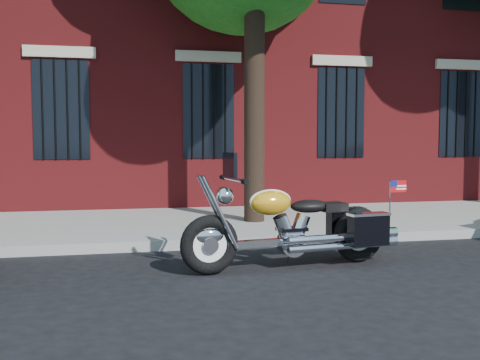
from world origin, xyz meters
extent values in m
plane|color=black|center=(0.00, 0.00, 0.00)|extent=(120.00, 120.00, 0.00)
cube|color=gray|center=(0.00, 1.38, 0.07)|extent=(40.00, 0.16, 0.15)
cube|color=gray|center=(0.00, 3.26, 0.07)|extent=(40.00, 3.60, 0.15)
cube|color=black|center=(0.00, 5.11, 2.20)|extent=(1.10, 0.14, 2.00)
cube|color=#B2A893|center=(0.00, 5.08, 3.35)|extent=(1.40, 0.20, 0.22)
cylinder|color=black|center=(0.00, 5.03, 2.20)|extent=(0.04, 0.04, 2.00)
cylinder|color=black|center=(0.50, 2.90, 2.50)|extent=(0.36, 0.36, 5.00)
torus|color=black|center=(-0.75, -0.18, 0.36)|extent=(0.72, 0.25, 0.71)
torus|color=black|center=(1.23, 0.09, 0.36)|extent=(0.72, 0.25, 0.71)
cylinder|color=white|center=(-0.75, -0.18, 0.36)|extent=(0.53, 0.13, 0.53)
cylinder|color=white|center=(1.23, 0.09, 0.36)|extent=(0.53, 0.13, 0.53)
ellipsoid|color=white|center=(-0.75, -0.18, 0.46)|extent=(0.39, 0.18, 0.20)
ellipsoid|color=#F0A51A|center=(1.23, 0.09, 0.49)|extent=(0.39, 0.20, 0.20)
cube|color=white|center=(0.24, -0.04, 0.34)|extent=(1.58, 0.32, 0.08)
cylinder|color=white|center=(0.29, -0.04, 0.32)|extent=(0.36, 0.23, 0.34)
cylinder|color=white|center=(0.84, -0.15, 0.33)|extent=(1.32, 0.27, 0.10)
ellipsoid|color=#F0A51A|center=(0.01, -0.07, 0.82)|extent=(0.56, 0.37, 0.30)
ellipsoid|color=black|center=(0.53, 0.00, 0.76)|extent=(0.55, 0.37, 0.16)
cube|color=black|center=(1.17, 0.36, 0.48)|extent=(0.53, 0.24, 0.40)
cube|color=black|center=(1.24, -0.18, 0.48)|extent=(0.53, 0.24, 0.40)
cylinder|color=white|center=(-0.46, -0.14, 1.12)|extent=(0.15, 0.82, 0.04)
sphere|color=white|center=(-0.57, -0.15, 0.93)|extent=(0.24, 0.24, 0.21)
cube|color=black|center=(-0.50, -0.14, 1.29)|extent=(0.10, 0.42, 0.30)
cube|color=red|center=(1.63, -0.17, 1.00)|extent=(0.23, 0.05, 0.15)
camera|label=1|loc=(-1.64, -6.29, 1.57)|focal=40.00mm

